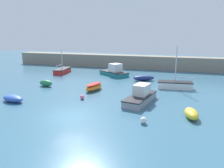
# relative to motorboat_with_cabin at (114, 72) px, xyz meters

# --- Properties ---
(ground_plane) EXTENTS (120.00, 120.00, 0.20)m
(ground_plane) POSITION_rel_motorboat_with_cabin_xyz_m (1.37, -19.00, -0.80)
(ground_plane) COLOR #38667F
(harbor_breakwater) EXTENTS (52.79, 2.98, 2.60)m
(harbor_breakwater) POSITION_rel_motorboat_with_cabin_xyz_m (1.37, 9.22, 0.60)
(harbor_breakwater) COLOR gray
(harbor_breakwater) RESTS_ON ground_plane
(motorboat_with_cabin) EXTENTS (5.71, 4.84, 2.07)m
(motorboat_with_cabin) POSITION_rel_motorboat_with_cabin_xyz_m (0.00, 0.00, 0.00)
(motorboat_with_cabin) COLOR teal
(motorboat_with_cabin) RESTS_ON ground_plane
(fishing_dinghy_green) EXTENTS (1.49, 2.51, 0.80)m
(fishing_dinghy_green) POSITION_rel_motorboat_with_cabin_xyz_m (11.75, -16.36, -0.30)
(fishing_dinghy_green) COLOR yellow
(fishing_dinghy_green) RESTS_ON ground_plane
(sailboat_tall_mast) EXTENTS (4.62, 2.02, 5.55)m
(sailboat_tall_mast) POSITION_rel_motorboat_with_cabin_xyz_m (10.10, -6.14, -0.20)
(sailboat_tall_mast) COLOR white
(sailboat_tall_mast) RESTS_ON ground_plane
(open_tender_yellow) EXTENTS (3.43, 2.19, 0.79)m
(open_tender_yellow) POSITION_rel_motorboat_with_cabin_xyz_m (5.44, -2.50, -0.31)
(open_tender_yellow) COLOR navy
(open_tender_yellow) RESTS_ON ground_plane
(sailboat_short_mast) EXTENTS (2.19, 4.85, 4.44)m
(sailboat_short_mast) POSITION_rel_motorboat_with_cabin_xyz_m (-9.65, -0.63, -0.24)
(sailboat_short_mast) COLOR red
(sailboat_short_mast) RESTS_ON ground_plane
(rowboat_white_midwater) EXTENTS (2.94, 1.88, 0.70)m
(rowboat_white_midwater) POSITION_rel_motorboat_with_cabin_xyz_m (-6.21, -17.10, -0.35)
(rowboat_white_midwater) COLOR #2D56B7
(rowboat_white_midwater) RESTS_ON ground_plane
(dinghy_near_pier) EXTENTS (2.12, 1.19, 0.87)m
(dinghy_near_pier) POSITION_rel_motorboat_with_cabin_xyz_m (-6.83, -10.08, -0.27)
(dinghy_near_pier) COLOR #287A4C
(dinghy_near_pier) RESTS_ON ground_plane
(rowboat_with_red_cover) EXTENTS (1.86, 3.39, 0.92)m
(rowboat_with_red_cover) POSITION_rel_motorboat_with_cabin_xyz_m (0.26, -10.13, -0.24)
(rowboat_with_red_cover) COLOR orange
(rowboat_with_red_cover) RESTS_ON ground_plane
(motorboat_grey_hull) EXTENTS (2.95, 5.57, 1.91)m
(motorboat_grey_hull) POSITION_rel_motorboat_with_cabin_xyz_m (6.82, -13.34, -0.04)
(motorboat_grey_hull) COLOR gray
(motorboat_grey_hull) RESTS_ON ground_plane
(mooring_buoy_pink) EXTENTS (0.49, 0.49, 0.49)m
(mooring_buoy_pink) POSITION_rel_motorboat_with_cabin_xyz_m (0.48, -14.14, -0.46)
(mooring_buoy_pink) COLOR #EA668C
(mooring_buoy_pink) RESTS_ON ground_plane
(mooring_buoy_white) EXTENTS (0.55, 0.55, 0.55)m
(mooring_buoy_white) POSITION_rel_motorboat_with_cabin_xyz_m (8.00, -18.76, -0.43)
(mooring_buoy_white) COLOR white
(mooring_buoy_white) RESTS_ON ground_plane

